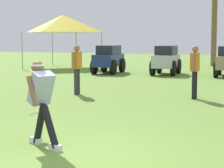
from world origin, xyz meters
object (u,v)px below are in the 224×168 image
Objects in this scene: teammate_midfield at (77,65)px; parked_car_slot_a at (109,58)px; parked_car_slot_b at (166,59)px; frisbee_thrower at (42,98)px; frisbee_in_flight at (36,113)px; teammate_near_sideline at (195,67)px; palm_tree_far_left at (215,12)px; event_tent at (63,24)px.

teammate_midfield reaches higher than parked_car_slot_a.
teammate_midfield is 0.65× the size of parked_car_slot_b.
frisbee_thrower is 0.66m from frisbee_in_flight.
teammate_near_sideline is 8.48m from parked_car_slot_b.
frisbee_thrower is 14.56m from parked_car_slot_b.
palm_tree_far_left reaches higher than parked_car_slot_a.
event_tent reaches higher than parked_car_slot_b.
teammate_near_sideline reaches higher than frisbee_in_flight.
event_tent is (-8.29, 16.29, 2.15)m from frisbee_in_flight.
parked_car_slot_b is at bearing 7.26° from parked_car_slot_a.
teammate_near_sideline is 0.43× the size of event_tent.
frisbee_in_flight is 0.12× the size of parked_car_slot_b.
palm_tree_far_left reaches higher than frisbee_in_flight.
teammate_near_sideline reaches higher than parked_car_slot_a.
teammate_near_sideline is at bearing -52.11° from parked_car_slot_a.
frisbee_in_flight is at bearing -63.03° from event_tent.
teammate_midfield is 15.81m from palm_tree_far_left.
teammate_midfield is at bearing 111.67° from frisbee_thrower.
parked_car_slot_b is (0.64, 8.34, -0.20)m from teammate_midfield.
event_tent is (-8.01, -4.93, -0.75)m from palm_tree_far_left.
parked_car_slot_a is (-5.88, 7.56, -0.20)m from teammate_near_sideline.
frisbee_thrower is at bearing -100.55° from teammate_near_sideline.
parked_car_slot_a is (-4.67, 14.09, -0.06)m from frisbee_thrower.
frisbee_thrower is 0.91× the size of teammate_near_sideline.
teammate_midfield is 0.28× the size of palm_tree_far_left.
frisbee_thrower is at bearing -47.96° from frisbee_in_flight.
palm_tree_far_left is at bearing 83.48° from teammate_midfield.
parked_car_slot_a is at bearing 127.89° from teammate_near_sideline.
teammate_near_sideline is 9.58m from parked_car_slot_a.
teammate_midfield is (-2.05, 5.69, 0.49)m from frisbee_in_flight.
frisbee_thrower is at bearing -71.66° from parked_car_slot_a.
palm_tree_far_left is (1.13, 7.18, 2.61)m from parked_car_slot_b.
frisbee_thrower is 21.80m from palm_tree_far_left.
teammate_near_sideline is 1.00× the size of teammate_midfield.
parked_car_slot_b is at bearing 97.05° from frisbee_thrower.
teammate_near_sideline is 0.28× the size of palm_tree_far_left.
frisbee_in_flight is at bearing -70.19° from teammate_midfield.
frisbee_in_flight is 18.40m from event_tent.
event_tent reaches higher than parked_car_slot_a.
event_tent is (-8.67, 16.71, 1.80)m from frisbee_thrower.
frisbee_in_flight is 21.42m from palm_tree_far_left.
teammate_near_sideline and teammate_midfield have the same top height.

